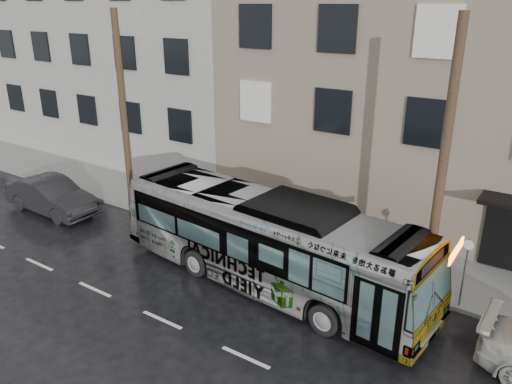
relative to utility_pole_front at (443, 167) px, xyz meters
The scene contains 9 objects.
ground 8.65m from the utility_pole_front, 153.08° to the right, with size 120.00×120.00×0.00m, color black.
sidewalk 8.11m from the utility_pole_front, 166.17° to the left, with size 90.00×3.60×0.15m, color gray.
building_taupe 9.56m from the utility_pole_front, 99.07° to the left, with size 20.00×12.00×11.00m, color #766A5B.
building_grey 27.02m from the utility_pole_front, 156.02° to the left, with size 26.00×15.00×16.00m, color #ABA9A1.
utility_pole_front is the anchor object (origin of this frame).
utility_pole_rear 14.00m from the utility_pole_front, behind, with size 0.30×0.30×9.00m, color #503C28.
sign_post 3.48m from the utility_pole_front, ahead, with size 0.06×0.06×2.40m, color slate.
bus 6.16m from the utility_pole_front, 157.34° to the right, with size 2.78×11.90×3.31m, color #B2B2B2.
dark_sedan 17.47m from the utility_pole_front, behind, with size 1.74×4.99×1.64m, color black.
Camera 1 is at (9.80, -11.85, 9.34)m, focal length 35.00 mm.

